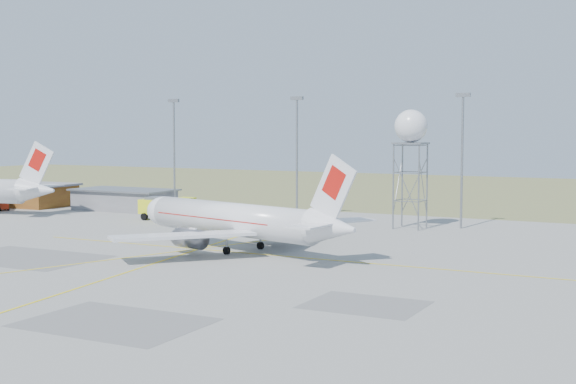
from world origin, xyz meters
The scene contains 11 objects.
ground centered at (0.00, 0.00, 0.00)m, with size 400.00×400.00×0.00m, color gray.
grass_strip centered at (0.00, 140.00, 0.01)m, with size 400.00×120.00×0.03m, color #616638.
building_orange centered at (-75.00, 62.00, 2.17)m, with size 33.00×12.00×4.30m.
building_grey centered at (-45.00, 64.00, 1.97)m, with size 19.00×10.00×3.90m.
mast_a centered at (-35.00, 66.00, 12.07)m, with size 2.20×0.50×20.50m.
mast_b centered at (-10.00, 66.00, 12.07)m, with size 2.20×0.50×20.50m.
mast_c centered at (18.00, 66.00, 12.07)m, with size 2.20×0.50×20.50m.
airliner_main centered at (-0.86, 31.21, 3.79)m, with size 35.88×34.05×12.38m.
radar_tower centered at (11.08, 62.47, 10.11)m, with size 4.98×4.98×18.02m.
fire_truck centered at (-27.66, 54.05, 1.88)m, with size 9.88×4.13×3.92m.
baggage_tug centered at (-64.46, 52.84, 0.68)m, with size 2.71×2.50×1.80m.
Camera 1 is at (50.58, -53.47, 15.18)m, focal length 50.00 mm.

